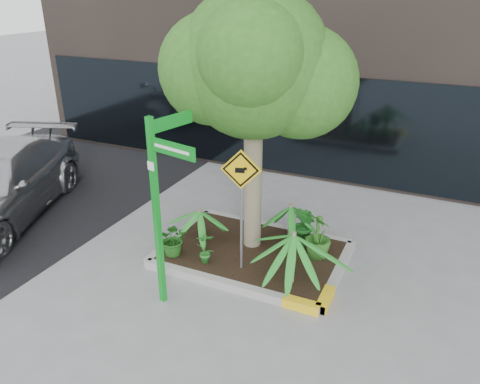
% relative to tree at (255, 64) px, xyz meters
% --- Properties ---
extents(ground, '(80.00, 80.00, 0.00)m').
position_rel_tree_xyz_m(ground, '(-0.08, -0.54, -3.50)').
color(ground, gray).
rests_on(ground, ground).
extents(planter, '(3.35, 2.36, 0.15)m').
position_rel_tree_xyz_m(planter, '(0.15, -0.27, -3.39)').
color(planter, '#9E9E99').
rests_on(planter, ground).
extents(tree, '(3.19, 2.83, 4.79)m').
position_rel_tree_xyz_m(tree, '(0.00, 0.00, 0.00)').
color(tree, gray).
rests_on(tree, ground).
extents(palm_front, '(1.05, 1.05, 1.16)m').
position_rel_tree_xyz_m(palm_front, '(1.10, -0.89, -2.48)').
color(palm_front, gray).
rests_on(palm_front, ground).
extents(palm_left, '(0.78, 0.78, 0.87)m').
position_rel_tree_xyz_m(palm_left, '(-0.92, -0.37, -2.70)').
color(palm_left, gray).
rests_on(palm_left, ground).
extents(palm_back, '(0.84, 0.84, 0.93)m').
position_rel_tree_xyz_m(palm_back, '(0.59, 0.44, -2.65)').
color(palm_back, gray).
rests_on(palm_back, ground).
extents(shrub_a, '(0.73, 0.73, 0.64)m').
position_rel_tree_xyz_m(shrub_a, '(-1.13, -0.97, -3.03)').
color(shrub_a, '#205D1A').
rests_on(shrub_a, planter).
extents(shrub_b, '(0.67, 0.67, 0.85)m').
position_rel_tree_xyz_m(shrub_b, '(1.25, 0.05, -2.92)').
color(shrub_b, '#2B651E').
rests_on(shrub_b, planter).
extents(shrub_c, '(0.43, 0.43, 0.60)m').
position_rel_tree_xyz_m(shrub_c, '(-0.48, -0.97, -3.04)').
color(shrub_c, '#247424').
rests_on(shrub_c, planter).
extents(shrub_d, '(0.64, 0.64, 0.83)m').
position_rel_tree_xyz_m(shrub_d, '(0.91, 0.33, -2.93)').
color(shrub_d, '#1A5D1D').
rests_on(shrub_d, planter).
extents(street_sign_post, '(0.88, 1.02, 3.03)m').
position_rel_tree_xyz_m(street_sign_post, '(-0.61, -2.00, -1.62)').
color(street_sign_post, '#0D9922').
rests_on(street_sign_post, ground).
extents(cattle_sign, '(0.65, 0.19, 2.17)m').
position_rel_tree_xyz_m(cattle_sign, '(0.16, -0.86, -1.88)').
color(cattle_sign, slate).
rests_on(cattle_sign, ground).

